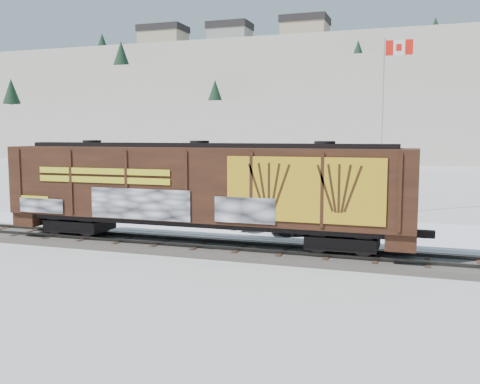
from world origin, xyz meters
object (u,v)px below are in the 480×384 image
at_px(hopper_railcar, 200,187).
at_px(car_white, 231,216).
at_px(car_dark, 311,222).
at_px(flagpole, 383,149).
at_px(car_silver, 117,206).

height_order(hopper_railcar, car_white, hopper_railcar).
relative_size(hopper_railcar, car_dark, 4.12).
distance_m(flagpole, car_dark, 10.52).
distance_m(car_silver, car_dark, 13.32).
height_order(hopper_railcar, flagpole, flagpole).
distance_m(car_silver, car_white, 8.53).
bearing_deg(flagpole, car_dark, -107.90).
xyz_separation_m(flagpole, car_white, (-7.80, -8.96, -3.68)).
relative_size(flagpole, car_silver, 2.70).
relative_size(hopper_railcar, car_white, 4.51).
relative_size(hopper_railcar, flagpole, 1.63).
xyz_separation_m(hopper_railcar, car_white, (-0.63, 5.96, -2.26)).
height_order(flagpole, car_white, flagpole).
bearing_deg(car_white, flagpole, -19.60).
distance_m(hopper_railcar, car_white, 6.41).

